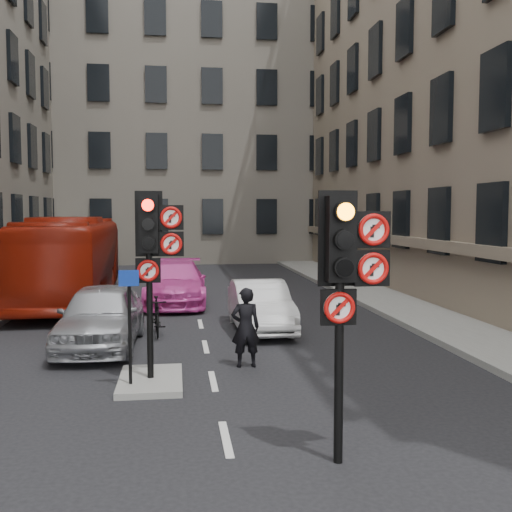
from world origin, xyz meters
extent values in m
plane|color=black|center=(0.00, 0.00, 0.00)|extent=(120.00, 120.00, 0.00)
cube|color=gray|center=(7.20, 12.00, 0.08)|extent=(3.00, 50.00, 0.16)
cube|color=gray|center=(-1.20, 5.00, 0.06)|extent=(1.20, 2.00, 0.12)
cube|color=slate|center=(0.00, 38.00, 10.00)|extent=(30.00, 14.00, 20.00)
cylinder|color=black|center=(1.40, 1.00, 1.20)|extent=(0.12, 0.12, 2.40)
cube|color=black|center=(1.40, 1.00, 2.95)|extent=(0.36, 0.28, 1.10)
cube|color=black|center=(1.40, 1.13, 2.95)|extent=(0.52, 0.03, 1.25)
cylinder|color=orange|center=(1.40, 0.76, 3.30)|extent=(0.22, 0.01, 0.22)
cylinder|color=black|center=(1.40, 0.76, 2.95)|extent=(0.22, 0.01, 0.22)
cylinder|color=black|center=(1.40, 0.76, 2.60)|extent=(0.22, 0.01, 0.22)
cube|color=black|center=(1.82, 0.98, 3.07)|extent=(0.47, 0.05, 0.47)
cylinder|color=white|center=(1.82, 0.94, 3.07)|extent=(0.41, 0.02, 0.41)
torus|color=#BF0C0A|center=(1.82, 0.93, 3.07)|extent=(0.41, 0.06, 0.41)
cube|color=#BF0C0A|center=(1.82, 0.92, 3.07)|extent=(0.25, 0.01, 0.25)
cube|color=black|center=(1.82, 0.98, 2.57)|extent=(0.47, 0.05, 0.47)
cylinder|color=white|center=(1.82, 0.94, 2.57)|extent=(0.41, 0.02, 0.41)
torus|color=#BF0C0A|center=(1.82, 0.93, 2.57)|extent=(0.41, 0.06, 0.41)
cube|color=#BF0C0A|center=(1.82, 0.92, 2.57)|extent=(0.25, 0.01, 0.25)
cube|color=black|center=(1.38, 0.98, 2.07)|extent=(0.47, 0.05, 0.47)
cylinder|color=white|center=(1.38, 0.94, 2.07)|extent=(0.41, 0.02, 0.41)
torus|color=#BF0C0A|center=(1.38, 0.93, 2.07)|extent=(0.41, 0.06, 0.41)
cube|color=#BF0C0A|center=(1.38, 0.92, 2.07)|extent=(0.25, 0.01, 0.25)
cylinder|color=black|center=(-1.20, 5.00, 1.32)|extent=(0.12, 0.12, 2.40)
cube|color=black|center=(-1.20, 5.00, 3.07)|extent=(0.36, 0.28, 1.10)
cube|color=black|center=(-1.20, 5.13, 3.07)|extent=(0.52, 0.03, 1.25)
cylinder|color=#FF1407|center=(-1.20, 4.75, 3.42)|extent=(0.22, 0.02, 0.22)
cylinder|color=black|center=(-1.20, 4.75, 3.07)|extent=(0.22, 0.02, 0.22)
cylinder|color=black|center=(-1.20, 4.75, 2.72)|extent=(0.22, 0.02, 0.22)
cube|color=black|center=(-0.78, 4.98, 3.19)|extent=(0.47, 0.05, 0.47)
cylinder|color=white|center=(-0.78, 4.94, 3.19)|extent=(0.41, 0.02, 0.41)
torus|color=#BF0C0A|center=(-0.78, 4.92, 3.19)|extent=(0.41, 0.06, 0.41)
cube|color=#BF0C0A|center=(-0.78, 4.92, 3.19)|extent=(0.25, 0.02, 0.25)
cube|color=black|center=(-0.78, 4.98, 2.69)|extent=(0.47, 0.05, 0.47)
cylinder|color=white|center=(-0.78, 4.94, 2.69)|extent=(0.41, 0.02, 0.41)
torus|color=#BF0C0A|center=(-0.78, 4.92, 2.69)|extent=(0.41, 0.06, 0.41)
cube|color=#BF0C0A|center=(-0.78, 4.92, 2.69)|extent=(0.25, 0.02, 0.25)
cube|color=black|center=(-1.22, 4.98, 2.19)|extent=(0.47, 0.05, 0.47)
cylinder|color=white|center=(-1.22, 4.94, 2.19)|extent=(0.41, 0.02, 0.41)
torus|color=#BF0C0A|center=(-1.22, 4.92, 2.19)|extent=(0.41, 0.06, 0.41)
cube|color=#BF0C0A|center=(-1.22, 4.92, 2.19)|extent=(0.25, 0.02, 0.25)
imported|color=#ACAEB4|center=(-2.51, 8.28, 0.77)|extent=(1.98, 4.61, 1.55)
imported|color=silver|center=(1.62, 9.91, 0.68)|extent=(1.49, 4.16, 1.37)
imported|color=#D53EA0|center=(-0.71, 14.93, 0.76)|extent=(2.28, 5.28, 1.51)
imported|color=maroon|center=(-4.50, 16.17, 1.56)|extent=(2.93, 11.24, 3.11)
imported|color=black|center=(-1.22, 9.58, 0.51)|extent=(0.59, 1.72, 1.02)
imported|color=black|center=(0.76, 6.00, 0.85)|extent=(0.64, 0.44, 1.70)
cylinder|color=black|center=(-1.55, 4.62, 1.16)|extent=(0.06, 0.06, 2.08)
cube|color=#0D2C96|center=(-1.55, 4.57, 2.09)|extent=(0.37, 0.08, 0.29)
camera|label=1|loc=(-0.69, -6.46, 3.30)|focal=42.00mm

